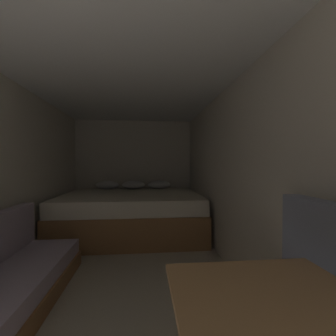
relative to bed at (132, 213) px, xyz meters
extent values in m
plane|color=#B2A893|center=(0.00, -1.70, -0.35)|extent=(7.27, 7.27, 0.00)
cube|color=beige|center=(0.00, 0.96, 0.70)|extent=(2.51, 0.05, 2.12)
cube|color=beige|center=(1.23, -1.70, 0.70)|extent=(0.05, 5.27, 2.12)
cube|color=white|center=(0.00, -1.70, 1.79)|extent=(2.51, 5.27, 0.05)
cube|color=olive|center=(0.00, -0.02, -0.12)|extent=(2.29, 1.80, 0.47)
cube|color=beige|center=(0.00, -0.02, 0.23)|extent=(2.25, 1.76, 0.23)
ellipsoid|color=white|center=(-0.52, 0.69, 0.42)|extent=(0.46, 0.28, 0.16)
ellipsoid|color=white|center=(0.52, 0.69, 0.42)|extent=(0.46, 0.28, 0.16)
ellipsoid|color=white|center=(0.00, 0.69, 0.42)|extent=(0.46, 0.28, 0.16)
cube|color=#9E7247|center=(0.66, -3.32, 0.39)|extent=(0.66, 0.65, 0.02)
camera|label=1|loc=(0.23, -4.01, 0.86)|focal=24.75mm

